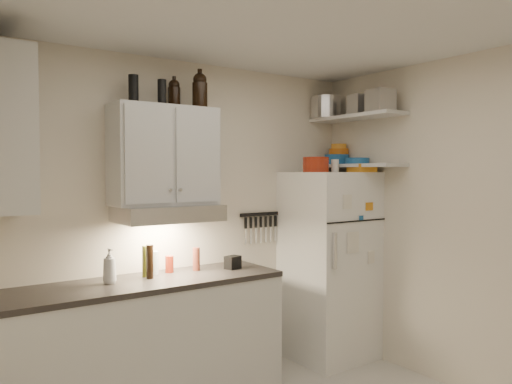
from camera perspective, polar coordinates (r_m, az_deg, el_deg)
ceiling at (r=3.04m, az=6.23°, el=19.72°), size 3.20×3.00×0.02m
back_wall at (r=4.17m, az=-7.64°, el=-3.24°), size 3.20×0.02×2.60m
left_wall at (r=2.24m, az=-27.13°, el=-8.24°), size 0.02×3.00×2.60m
right_wall at (r=4.15m, az=23.15°, el=-3.43°), size 0.02×3.00×2.60m
base_cabinet at (r=3.85m, az=-12.97°, el=-16.85°), size 2.10×0.60×0.88m
countertop at (r=3.73m, az=-13.03°, el=-10.16°), size 2.10×0.62×0.04m
upper_cabinet at (r=3.87m, az=-10.45°, el=4.10°), size 0.80×0.33×0.75m
side_cabinet at (r=3.42m, az=-27.15°, el=6.23°), size 0.33×0.55×1.00m
range_hood at (r=3.82m, az=-10.00°, el=-2.41°), size 0.76×0.46×0.12m
fridge at (r=4.67m, az=8.35°, el=-8.23°), size 0.70×0.68×1.70m
shelf_hi at (r=4.67m, az=11.40°, el=8.39°), size 0.30×0.95×0.03m
shelf_lo at (r=4.64m, az=11.36°, el=2.98°), size 0.30×0.95×0.03m
knife_strip at (r=4.51m, az=0.43°, el=-2.55°), size 0.42×0.02×0.03m
dutch_oven at (r=4.42m, az=6.86°, el=3.13°), size 0.30×0.30×0.13m
book_stack at (r=4.53m, az=11.99°, el=2.70°), size 0.22×0.25×0.07m
spice_jar at (r=4.53m, az=9.01°, el=2.98°), size 0.07×0.07×0.11m
stock_pot at (r=4.89m, az=7.99°, el=9.53°), size 0.35×0.35×0.21m
tin_a at (r=4.62m, az=11.78°, el=9.73°), size 0.19×0.18×0.18m
tin_b at (r=4.45m, az=14.03°, el=10.10°), size 0.21×0.21×0.19m
bowl_teal at (r=4.86m, az=9.22°, el=3.69°), size 0.24×0.24×0.09m
bowl_orange at (r=4.89m, az=9.44°, el=4.56°), size 0.19×0.19×0.06m
bowl_yellow at (r=4.90m, az=9.45°, el=5.17°), size 0.15×0.15×0.05m
plates at (r=4.62m, az=11.49°, el=3.50°), size 0.28×0.28×0.05m
growler_a at (r=4.02m, az=-9.34°, el=11.05°), size 0.12×0.12×0.23m
growler_b at (r=3.99m, az=-6.44°, el=11.50°), size 0.15×0.15×0.28m
thermos_a at (r=3.85m, az=-10.70°, el=11.13°), size 0.08×0.08×0.19m
thermos_b at (r=3.84m, az=-13.83°, el=11.31°), size 0.09×0.09×0.21m
soap_bottle at (r=3.67m, az=-16.40°, el=-7.90°), size 0.12×0.12×0.27m
pepper_mill at (r=4.01m, az=-6.84°, el=-7.62°), size 0.06×0.06×0.18m
oil_bottle at (r=3.83m, az=-12.56°, el=-7.74°), size 0.05×0.05×0.23m
vinegar_bottle at (r=3.76m, az=-12.04°, el=-7.79°), size 0.07×0.07×0.25m
clear_bottle at (r=3.91m, az=-11.49°, el=-7.93°), size 0.07×0.07×0.18m
red_jar at (r=3.97m, az=-9.87°, el=-8.13°), size 0.08×0.08×0.13m
caddy at (r=4.07m, az=-2.68°, el=-8.03°), size 0.14×0.11×0.10m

